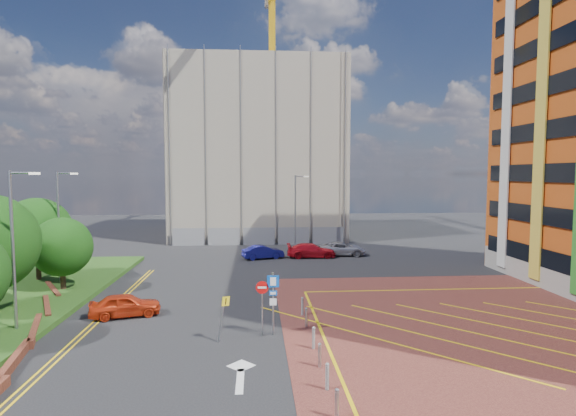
{
  "coord_description": "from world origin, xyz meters",
  "views": [
    {
      "loc": [
        -0.34,
        -21.16,
        8.12
      ],
      "look_at": [
        1.48,
        4.12,
        6.2
      ],
      "focal_mm": 28.0,
      "sensor_mm": 36.0,
      "label": 1
    }
  ],
  "objects": [
    {
      "name": "warning_sign",
      "position": [
        -1.95,
        0.23,
        1.43
      ],
      "size": [
        0.62,
        0.39,
        2.25
      ],
      "color": "#9EA0A8",
      "rests_on": "ground"
    },
    {
      "name": "tower_crane",
      "position": [
        2.0,
        39.44,
        25.85
      ],
      "size": [
        1.6,
        35.0,
        35.4
      ],
      "color": "gold",
      "rests_on": "ground"
    },
    {
      "name": "lamp_back",
      "position": [
        4.08,
        28.0,
        4.36
      ],
      "size": [
        1.53,
        0.16,
        8.0
      ],
      "color": "#9EA0A8",
      "rests_on": "ground"
    },
    {
      "name": "car_red_back",
      "position": [
        5.03,
        21.83,
        0.69
      ],
      "size": [
        4.75,
        1.97,
        1.38
      ],
      "primitive_type": "imported",
      "rotation": [
        0.0,
        0.0,
        1.56
      ],
      "color": "red",
      "rests_on": "ground"
    },
    {
      "name": "construction_building",
      "position": [
        0.0,
        40.0,
        11.0
      ],
      "size": [
        21.2,
        19.2,
        22.0
      ],
      "primitive_type": "cube",
      "color": "#A29584",
      "rests_on": "ground"
    },
    {
      "name": "lamp_left_near",
      "position": [
        -12.42,
        2.0,
        4.66
      ],
      "size": [
        1.53,
        0.16,
        8.0
      ],
      "color": "#9EA0A8",
      "rests_on": "grass_bed"
    },
    {
      "name": "construction_fence",
      "position": [
        1.0,
        30.0,
        1.0
      ],
      "size": [
        21.6,
        0.06,
        2.0
      ],
      "primitive_type": "cube",
      "color": "gray",
      "rests_on": "ground"
    },
    {
      "name": "forecourt",
      "position": [
        14.0,
        0.0,
        0.01
      ],
      "size": [
        26.0,
        26.0,
        0.02
      ],
      "primitive_type": "cube",
      "color": "maroon",
      "rests_on": "ground"
    },
    {
      "name": "car_silver_back",
      "position": [
        8.22,
        22.78,
        0.67
      ],
      "size": [
        5.02,
        2.7,
        1.34
      ],
      "primitive_type": "imported",
      "rotation": [
        0.0,
        0.0,
        1.47
      ],
      "color": "#AAA9B0",
      "rests_on": "ground"
    },
    {
      "name": "bollard_row",
      "position": [
        2.3,
        -1.67,
        0.47
      ],
      "size": [
        0.14,
        11.14,
        0.9
      ],
      "color": "#9EA0A8",
      "rests_on": "forecourt"
    },
    {
      "name": "car_red_left",
      "position": [
        -7.81,
        4.54,
        0.66
      ],
      "size": [
        4.15,
        2.49,
        1.32
      ],
      "primitive_type": "imported",
      "rotation": [
        0.0,
        0.0,
        1.82
      ],
      "color": "red",
      "rests_on": "ground"
    },
    {
      "name": "car_blue_back",
      "position": [
        0.31,
        21.5,
        0.65
      ],
      "size": [
        4.19,
        2.46,
        1.3
      ],
      "primitive_type": "imported",
      "rotation": [
        0.0,
        0.0,
        1.86
      ],
      "color": "navy",
      "rests_on": "ground"
    },
    {
      "name": "sign_cluster",
      "position": [
        0.3,
        0.98,
        1.95
      ],
      "size": [
        1.17,
        0.12,
        3.2
      ],
      "color": "#9EA0A8",
      "rests_on": "ground"
    },
    {
      "name": "lamp_left_far",
      "position": [
        -14.42,
        12.0,
        4.66
      ],
      "size": [
        1.53,
        0.16,
        8.0
      ],
      "color": "#9EA0A8",
      "rests_on": "grass_bed"
    },
    {
      "name": "tree_d",
      "position": [
        -16.5,
        13.0,
        3.87
      ],
      "size": [
        5.0,
        5.0,
        6.08
      ],
      "color": "#3D2B1C",
      "rests_on": "grass_bed"
    },
    {
      "name": "tree_c",
      "position": [
        -13.5,
        10.0,
        3.19
      ],
      "size": [
        4.0,
        4.0,
        4.9
      ],
      "color": "#3D2B1C",
      "rests_on": "grass_bed"
    },
    {
      "name": "retaining_wall",
      "position": [
        -11.8,
        2.0,
        0.2
      ],
      "size": [
        6.06,
        20.33,
        0.4
      ],
      "color": "brown",
      "rests_on": "ground"
    },
    {
      "name": "ground",
      "position": [
        0.0,
        0.0,
        0.0
      ],
      "size": [
        140.0,
        140.0,
        0.0
      ],
      "primitive_type": "plane",
      "color": "black",
      "rests_on": "ground"
    }
  ]
}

